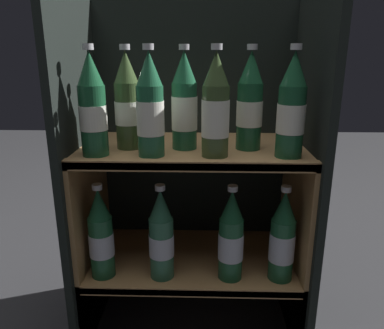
% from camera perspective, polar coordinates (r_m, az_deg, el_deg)
% --- Properties ---
extents(fridge_back_wall, '(0.64, 0.02, 0.96)m').
position_cam_1_polar(fridge_back_wall, '(1.22, 0.33, 1.23)').
color(fridge_back_wall, black).
rests_on(fridge_back_wall, ground_plane).
extents(fridge_side_left, '(0.02, 0.38, 0.96)m').
position_cam_1_polar(fridge_side_left, '(1.10, -16.33, -1.22)').
color(fridge_side_left, black).
rests_on(fridge_side_left, ground_plane).
extents(fridge_side_right, '(0.02, 0.38, 0.96)m').
position_cam_1_polar(fridge_side_right, '(1.08, 16.76, -1.53)').
color(fridge_side_right, black).
rests_on(fridge_side_right, ground_plane).
extents(shelf_lower, '(0.60, 0.34, 0.22)m').
position_cam_1_polar(shelf_lower, '(1.17, 0.06, -15.73)').
color(shelf_lower, '#9E7547').
rests_on(shelf_lower, ground_plane).
extents(shelf_upper, '(0.60, 0.34, 0.57)m').
position_cam_1_polar(shelf_upper, '(1.07, 0.07, -5.33)').
color(shelf_upper, '#9E7547').
rests_on(shelf_upper, ground_plane).
extents(bottle_upper_front_0, '(0.07, 0.07, 0.26)m').
position_cam_1_polar(bottle_upper_front_0, '(0.94, -14.92, 8.35)').
color(bottle_upper_front_0, '#194C2D').
rests_on(bottle_upper_front_0, shelf_upper).
extents(bottle_upper_front_1, '(0.07, 0.07, 0.26)m').
position_cam_1_polar(bottle_upper_front_1, '(0.91, -6.39, 8.44)').
color(bottle_upper_front_1, '#1E5638').
rests_on(bottle_upper_front_1, shelf_upper).
extents(bottle_upper_front_2, '(0.07, 0.07, 0.26)m').
position_cam_1_polar(bottle_upper_front_2, '(0.90, 3.61, 8.41)').
color(bottle_upper_front_2, '#384C28').
rests_on(bottle_upper_front_2, shelf_upper).
extents(bottle_upper_front_3, '(0.07, 0.07, 0.26)m').
position_cam_1_polar(bottle_upper_front_3, '(0.92, 14.92, 8.18)').
color(bottle_upper_front_3, '#194C2D').
rests_on(bottle_upper_front_3, shelf_upper).
extents(bottle_upper_back_0, '(0.07, 0.07, 0.26)m').
position_cam_1_polar(bottle_upper_back_0, '(0.99, -9.81, 9.13)').
color(bottle_upper_back_0, '#384C28').
rests_on(bottle_upper_back_0, shelf_upper).
extents(bottle_upper_back_1, '(0.07, 0.07, 0.26)m').
position_cam_1_polar(bottle_upper_back_1, '(0.97, -1.17, 9.11)').
color(bottle_upper_back_1, '#1E5638').
rests_on(bottle_upper_back_1, shelf_upper).
extents(bottle_upper_back_2, '(0.07, 0.07, 0.26)m').
position_cam_1_polar(bottle_upper_back_2, '(0.98, 8.79, 9.06)').
color(bottle_upper_back_2, '#194C2D').
rests_on(bottle_upper_back_2, shelf_upper).
extents(bottle_lower_front_0, '(0.07, 0.07, 0.26)m').
position_cam_1_polar(bottle_lower_front_0, '(1.04, -13.71, -10.55)').
color(bottle_lower_front_0, '#194C2D').
rests_on(bottle_lower_front_0, shelf_lower).
extents(bottle_lower_front_1, '(0.07, 0.07, 0.26)m').
position_cam_1_polar(bottle_lower_front_1, '(1.01, -4.69, -10.93)').
color(bottle_lower_front_1, '#285B42').
rests_on(bottle_lower_front_1, shelf_lower).
extents(bottle_lower_front_2, '(0.07, 0.07, 0.26)m').
position_cam_1_polar(bottle_lower_front_2, '(1.01, 5.96, -11.11)').
color(bottle_lower_front_2, '#194C2D').
rests_on(bottle_lower_front_2, shelf_lower).
extents(bottle_lower_front_3, '(0.07, 0.07, 0.26)m').
position_cam_1_polar(bottle_lower_front_3, '(1.03, 13.60, -10.98)').
color(bottle_lower_front_3, '#194C2D').
rests_on(bottle_lower_front_3, shelf_lower).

